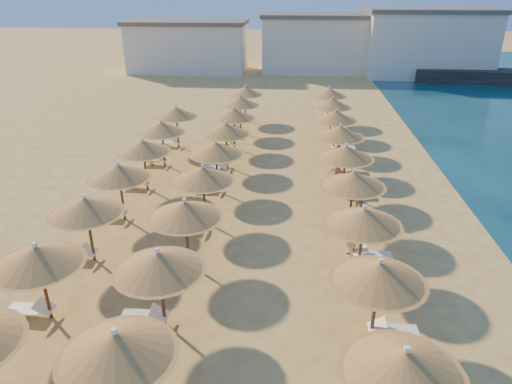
# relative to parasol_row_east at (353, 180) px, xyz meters

# --- Properties ---
(ground) EXTENTS (220.00, 220.00, 0.00)m
(ground) POSITION_rel_parasol_row_east_xyz_m (-3.47, -3.03, -2.52)
(ground) COLOR #DAB760
(ground) RESTS_ON ground
(hotel_blocks) EXTENTS (46.30, 11.07, 8.10)m
(hotel_blocks) POSITION_rel_parasol_row_east_xyz_m (-0.05, 42.95, 1.19)
(hotel_blocks) COLOR silver
(hotel_blocks) RESTS_ON ground
(parasol_row_east) EXTENTS (3.08, 40.42, 3.06)m
(parasol_row_east) POSITION_rel_parasol_row_east_xyz_m (0.00, 0.00, 0.00)
(parasol_row_east) COLOR brown
(parasol_row_east) RESTS_ON ground
(parasol_row_west) EXTENTS (3.08, 40.42, 3.06)m
(parasol_row_west) POSITION_rel_parasol_row_east_xyz_m (-6.99, 0.00, 0.00)
(parasol_row_west) COLOR brown
(parasol_row_west) RESTS_ON ground
(parasol_row_inland) EXTENTS (3.08, 25.48, 3.06)m
(parasol_row_inland) POSITION_rel_parasol_row_east_xyz_m (-11.08, 0.00, -0.00)
(parasol_row_inland) COLOR brown
(parasol_row_inland) RESTS_ON ground
(loungers) EXTENTS (14.09, 38.87, 0.66)m
(loungers) POSITION_rel_parasol_row_east_xyz_m (-4.87, -0.06, -2.17)
(loungers) COLOR white
(loungers) RESTS_ON ground
(beachgoer_c) EXTENTS (0.98, 0.85, 1.58)m
(beachgoer_c) POSITION_rel_parasol_row_east_xyz_m (-0.30, 4.78, -1.72)
(beachgoer_c) COLOR tan
(beachgoer_c) RESTS_ON ground
(beachgoer_a) EXTENTS (0.64, 0.79, 1.89)m
(beachgoer_a) POSITION_rel_parasol_row_east_xyz_m (-0.21, -2.48, -1.57)
(beachgoer_a) COLOR tan
(beachgoer_a) RESTS_ON ground
(beachgoer_b) EXTENTS (1.08, 1.15, 1.89)m
(beachgoer_b) POSITION_rel_parasol_row_east_xyz_m (0.59, 1.75, -1.57)
(beachgoer_b) COLOR tan
(beachgoer_b) RESTS_ON ground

